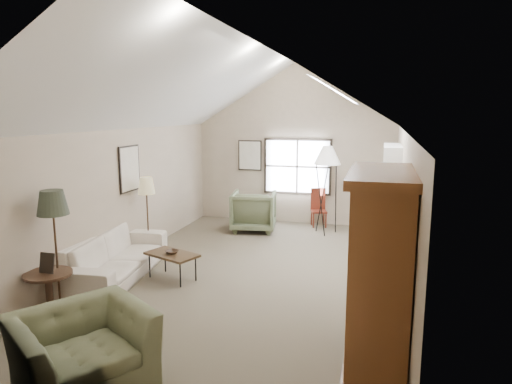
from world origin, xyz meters
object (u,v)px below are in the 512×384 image
(armchair_far, at_px, (254,211))
(side_chair, at_px, (319,208))
(side_table, at_px, (50,295))
(coffee_table, at_px, (172,266))
(sofa, at_px, (114,256))
(armchair_near, at_px, (82,352))
(armoire, at_px, (380,271))

(armchair_far, xyz_separation_m, side_chair, (1.45, 0.79, -0.00))
(armchair_far, relative_size, side_table, 1.61)
(coffee_table, bearing_deg, sofa, -169.60)
(sofa, distance_m, armchair_near, 3.29)
(sofa, relative_size, coffee_table, 2.89)
(sofa, bearing_deg, coffee_table, -86.97)
(coffee_table, relative_size, side_chair, 0.95)
(side_chair, bearing_deg, armchair_near, -118.02)
(side_table, bearing_deg, coffee_table, 60.81)
(armoire, relative_size, side_table, 3.41)
(armchair_near, relative_size, side_table, 1.97)
(armoire, bearing_deg, armchair_far, 118.90)
(armoire, xyz_separation_m, armchair_near, (-2.88, -1.30, -0.69))
(armchair_far, bearing_deg, armoire, 109.83)
(armchair_far, bearing_deg, side_table, 65.55)
(armchair_near, relative_size, coffee_table, 1.43)
(side_table, height_order, side_chair, side_chair)
(armoire, bearing_deg, armchair_near, -155.71)
(armchair_near, height_order, side_table, armchair_near)
(sofa, relative_size, armchair_far, 2.47)
(armchair_far, distance_m, side_table, 5.48)
(side_table, bearing_deg, armchair_near, -41.51)
(armoire, bearing_deg, coffee_table, 151.85)
(sofa, height_order, armchair_near, armchair_near)
(sofa, bearing_deg, side_table, 172.63)
(sofa, xyz_separation_m, armchair_far, (1.45, 3.68, 0.10))
(armoire, relative_size, coffee_table, 2.47)
(sofa, bearing_deg, armchair_far, -28.91)
(armoire, xyz_separation_m, armchair_far, (-2.93, 5.31, -0.63))
(side_table, bearing_deg, armoire, -0.36)
(coffee_table, xyz_separation_m, side_table, (-1.00, -1.78, 0.09))
(coffee_table, bearing_deg, armchair_far, 82.57)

